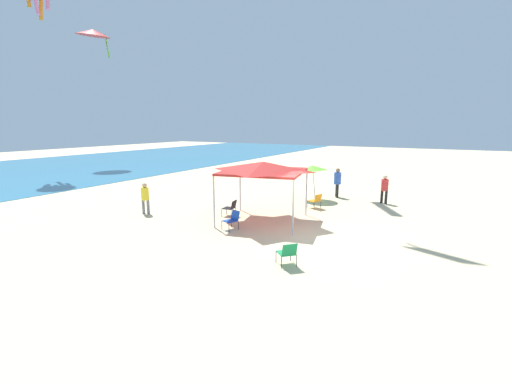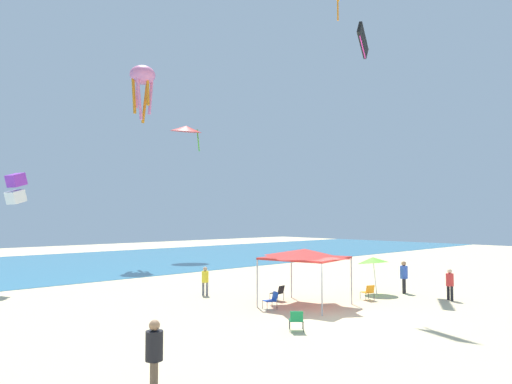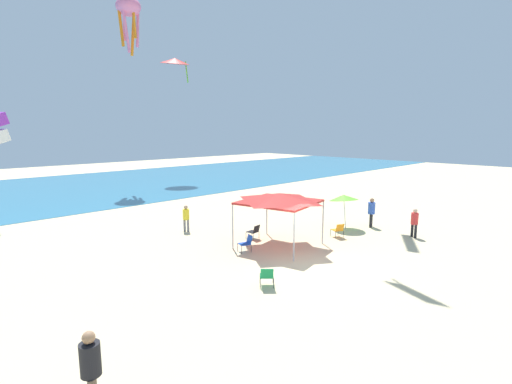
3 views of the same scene
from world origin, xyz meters
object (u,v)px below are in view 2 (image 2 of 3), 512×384
Objects in this scene: folding_chair_near_cooler at (272,299)px; folding_chair_right_of_tent at (296,319)px; beach_umbrella at (373,260)px; person_watching_sky at (205,279)px; person_by_tent at (450,282)px; kite_delta_red at (186,129)px; kite_box_purple at (16,188)px; canopy_tent at (305,254)px; person_beachcomber at (154,351)px; kite_octopus_pink at (143,78)px; person_near_umbrella at (404,274)px; kite_parafoil_black at (363,41)px; folding_chair_facing_ocean at (279,292)px; folding_chair_left_of_tent at (368,291)px.

folding_chair_right_of_tent is at bearing -13.96° from folding_chair_near_cooler.
beach_umbrella is 1.40× the size of person_watching_sky.
kite_delta_red reaches higher than person_by_tent.
kite_box_purple is at bearing -135.09° from folding_chair_near_cooler.
canopy_tent is 6.35m from person_watching_sky.
folding_chair_near_cooler is at bearing -35.88° from person_beachcomber.
kite_delta_red is 0.78× the size of kite_octopus_pink.
person_near_umbrella is (11.35, 1.75, 0.61)m from folding_chair_right_of_tent.
person_by_tent is 25.80m from kite_box_purple.
canopy_tent is at bearing -170.37° from kite_box_purple.
kite_parafoil_black is (3.04, 4.61, 15.90)m from person_near_umbrella.
canopy_tent is at bearing -98.49° from folding_chair_right_of_tent.
folding_chair_near_cooler is 0.49× the size of person_by_tent.
kite_parafoil_black is at bearing -111.58° from folding_chair_right_of_tent.
person_beachcomber is 0.43× the size of kite_delta_red.
folding_chair_right_of_tent is 0.44× the size of person_beachcomber.
beach_umbrella is at bearing -50.16° from person_beachcomber.
kite_octopus_pink is at bearing 91.32° from beach_umbrella.
kite_box_purple is 24.57m from kite_delta_red.
canopy_tent is 2.29× the size of person_near_umbrella.
beach_umbrella reaches higher than person_near_umbrella.
kite_parafoil_black is (10.16, 1.34, 16.51)m from folding_chair_facing_ocean.
person_by_tent is at bearing 59.70° from person_near_umbrella.
person_by_tent is at bearing -141.31° from folding_chair_right_of_tent.
person_beachcomber is (-7.44, -1.87, 0.61)m from folding_chair_right_of_tent.
person_beachcomber is 0.93× the size of kite_box_purple.
person_watching_sky is 0.87× the size of person_near_umbrella.
folding_chair_facing_ocean is 0.15× the size of kite_octopus_pink.
folding_chair_near_cooler is at bearing 163.06° from canopy_tent.
folding_chair_left_of_tent is 15.77m from person_beachcomber.
kite_delta_red is (13.17, 26.15, 13.58)m from folding_chair_near_cooler.
folding_chair_left_of_tent is 0.44× the size of person_near_umbrella.
folding_chair_near_cooler is at bearing 154.07° from kite_octopus_pink.
beach_umbrella is 9.72m from person_watching_sky.
kite_parafoil_black is at bearing 17.32° from canopy_tent.
folding_chair_facing_ocean is 19.43m from kite_parafoil_black.
folding_chair_facing_ocean is at bearing -167.18° from kite_box_purple.
beach_umbrella is at bearing -157.68° from kite_box_purple.
kite_octopus_pink reaches higher than folding_chair_left_of_tent.
person_near_umbrella is at bearing -38.18° from beach_umbrella.
canopy_tent reaches higher than folding_chair_near_cooler.
folding_chair_left_of_tent is 4.79m from folding_chair_facing_ocean.
canopy_tent is 5.70m from beach_umbrella.
kite_octopus_pink reaches higher than kite_box_purple.
beach_umbrella is at bearing -60.54° from person_near_umbrella.
person_by_tent is 33.99m from kite_delta_red.
beach_umbrella is at bearing 38.32° from person_watching_sky.
person_by_tent is (8.48, -10.20, 0.04)m from person_watching_sky.
folding_chair_near_cooler is 0.15× the size of kite_octopus_pink.
kite_delta_red is (4.26, 28.14, 12.97)m from person_near_umbrella.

